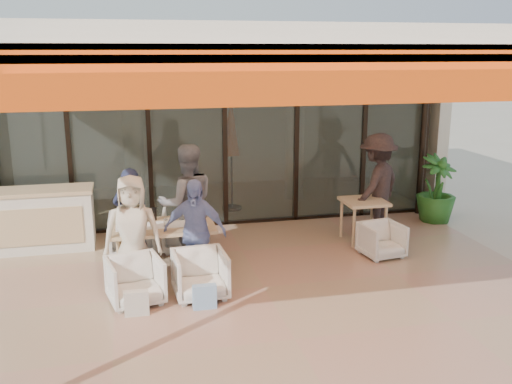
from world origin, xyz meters
TOP-DOWN VIEW (x-y plane):
  - ground at (0.00, 0.00)m, footprint 70.00×70.00m
  - terrace_floor at (0.00, 0.00)m, footprint 8.00×6.00m
  - terrace_structure at (0.00, -0.26)m, footprint 8.00×6.00m
  - glass_storefront at (0.00, 3.00)m, footprint 8.08×0.10m
  - interior_block at (0.01, 5.31)m, footprint 9.05×3.62m
  - host_counter at (-3.23, 2.30)m, footprint 1.85×0.65m
  - dining_table at (-1.31, 0.87)m, footprint 1.50×0.90m
  - chair_far_left at (-1.72, 1.82)m, footprint 0.73×0.68m
  - chair_far_right at (-0.88, 1.82)m, footprint 0.79×0.75m
  - chair_near_left at (-1.72, -0.08)m, footprint 0.78×0.75m
  - chair_near_right at (-0.88, -0.08)m, footprint 0.72×0.68m
  - diner_navy at (-1.72, 1.32)m, footprint 0.63×0.50m
  - diner_grey at (-0.88, 1.32)m, footprint 0.95×0.77m
  - diner_cream at (-1.72, 0.42)m, footprint 0.82×0.58m
  - diner_periwinkle at (-0.88, 0.42)m, footprint 0.95×0.64m
  - tote_bag_cream at (-1.72, -0.48)m, footprint 0.30×0.10m
  - tote_bag_blue at (-0.88, -0.48)m, footprint 0.30×0.10m
  - side_table at (2.11, 1.53)m, footprint 0.70×0.70m
  - side_chair at (2.11, 0.78)m, footprint 0.67×0.64m
  - standing_woman at (2.47, 1.83)m, footprint 1.35×1.26m
  - potted_palm at (3.92, 2.31)m, footprint 0.93×0.93m

SIDE VIEW (x-z plane):
  - ground at x=0.00m, z-range 0.00..0.00m
  - terrace_floor at x=0.00m, z-range 0.00..0.01m
  - tote_bag_cream at x=-1.72m, z-range 0.00..0.34m
  - tote_bag_blue at x=-0.88m, z-range 0.00..0.34m
  - side_chair at x=2.11m, z-range 0.00..0.62m
  - chair_near_left at x=-1.72m, z-range 0.00..0.68m
  - chair_near_right at x=-0.88m, z-range 0.00..0.70m
  - chair_far_left at x=-1.72m, z-range 0.00..0.74m
  - chair_far_right at x=-0.88m, z-range 0.00..0.74m
  - host_counter at x=-3.23m, z-range 0.01..1.05m
  - side_table at x=2.11m, z-range 0.27..1.01m
  - potted_palm at x=3.92m, z-range 0.00..1.30m
  - dining_table at x=-1.31m, z-range 0.22..1.15m
  - diner_periwinkle at x=-0.88m, z-range 0.00..1.50m
  - diner_navy at x=-1.72m, z-range 0.00..1.52m
  - diner_cream at x=-1.72m, z-range 0.00..1.60m
  - standing_woman at x=2.47m, z-range 0.00..1.82m
  - diner_grey at x=-0.88m, z-range 0.00..1.84m
  - glass_storefront at x=0.00m, z-range 0.00..3.20m
  - interior_block at x=0.01m, z-range 0.47..3.99m
  - terrace_structure at x=0.00m, z-range 1.55..4.95m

